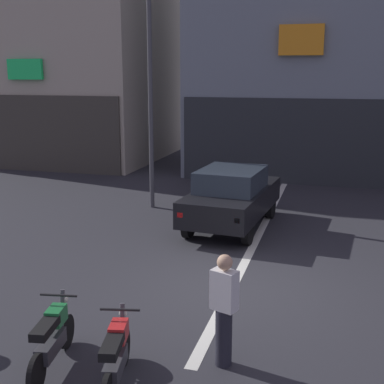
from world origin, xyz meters
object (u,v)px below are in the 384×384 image
car_black_crossing_near (232,196)px  street_lamp (150,75)px  motorcycle_red_row_left_mid (116,355)px  person_by_motorcycles (224,310)px  motorcycle_green_row_leftmost (52,338)px

car_black_crossing_near → street_lamp: (-2.83, 1.51, 3.16)m
car_black_crossing_near → motorcycle_red_row_left_mid: 7.66m
motorcycle_red_row_left_mid → person_by_motorcycles: bearing=35.9°
motorcycle_green_row_leftmost → motorcycle_red_row_left_mid: 1.08m
motorcycle_green_row_leftmost → motorcycle_red_row_left_mid: size_ratio=1.01×
street_lamp → motorcycle_red_row_left_mid: street_lamp is taller
person_by_motorcycles → street_lamp: bearing=116.2°
car_black_crossing_near → motorcycle_red_row_left_mid: car_black_crossing_near is taller
car_black_crossing_near → street_lamp: 4.50m
street_lamp → car_black_crossing_near: bearing=-28.0°
motorcycle_green_row_leftmost → car_black_crossing_near: bearing=81.7°
motorcycle_red_row_left_mid → person_by_motorcycles: person_by_motorcycles is taller
car_black_crossing_near → person_by_motorcycles: 6.85m
car_black_crossing_near → street_lamp: street_lamp is taller
street_lamp → motorcycle_green_row_leftmost: size_ratio=4.00×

